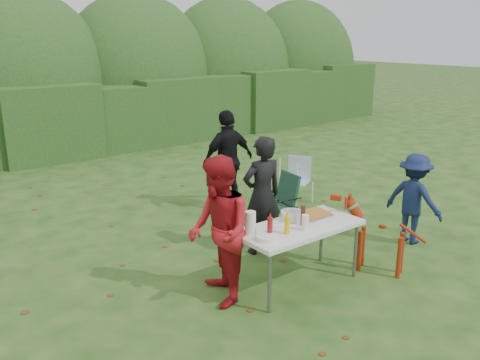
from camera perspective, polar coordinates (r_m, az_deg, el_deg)
ground at (r=6.12m, az=3.04°, el=-11.62°), size 80.00×80.00×0.00m
hedge_row at (r=12.77m, az=-21.00°, el=6.10°), size 22.00×1.40×1.70m
shrub_backdrop at (r=14.20m, az=-23.24°, el=9.86°), size 20.00×2.60×3.20m
folding_table at (r=5.88m, az=6.65°, el=-5.59°), size 1.50×0.70×0.74m
person_cook at (r=6.69m, az=2.50°, el=-1.75°), size 0.62×0.45×1.59m
person_red_jacket at (r=5.45m, az=-2.38°, el=-5.77°), size 0.86×0.96×1.64m
person_black_puffy at (r=8.38m, az=-1.36°, el=2.23°), size 0.98×0.41×1.66m
child at (r=7.45m, az=18.92°, el=-2.01°), size 0.57×0.87×1.28m
dog at (r=6.47m, az=15.61°, el=-6.24°), size 0.77×1.02×0.90m
camping_chair at (r=7.51m, az=4.11°, el=-2.61°), size 0.63×0.63×0.88m
lawn_chair at (r=8.89m, az=6.32°, el=0.01°), size 0.63×0.63×0.78m
food_tray at (r=6.14m, az=8.11°, el=-4.04°), size 0.45×0.30×0.02m
focaccia_bread at (r=6.13m, az=8.12°, el=-3.79°), size 0.40×0.26×0.04m
mustard_bottle at (r=5.58m, az=5.31°, el=-5.06°), size 0.06×0.06×0.20m
ketchup_bottle at (r=5.48m, az=3.38°, el=-5.29°), size 0.06×0.06×0.22m
beer_bottle at (r=5.84m, az=7.09°, el=-3.93°), size 0.06×0.06×0.24m
paper_towel_roll at (r=5.53m, az=1.16°, el=-4.84°), size 0.12×0.12×0.26m
cup_stack at (r=5.70m, az=7.33°, el=-4.77°), size 0.08×0.08×0.18m
pasta_bowl at (r=6.02m, az=5.83°, el=-3.97°), size 0.26×0.26×0.10m
plate_stack at (r=5.43m, az=3.07°, el=-6.48°), size 0.24×0.24×0.05m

